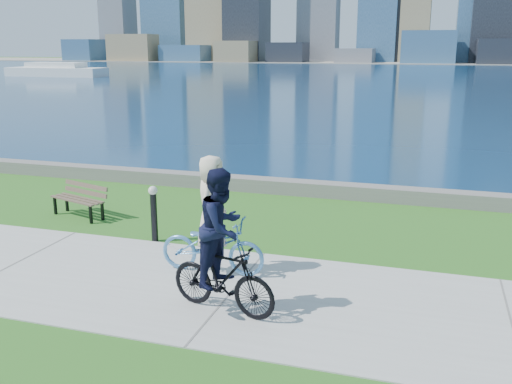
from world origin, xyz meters
TOP-DOWN VIEW (x-y plane):
  - ground at (0.00, 0.00)m, footprint 320.00×320.00m
  - concrete_path at (0.00, 0.00)m, footprint 80.00×3.50m
  - seawall at (0.00, 6.20)m, footprint 90.00×0.50m
  - bay_water at (0.00, 72.00)m, footprint 320.00×131.00m
  - far_shore at (0.00, 130.00)m, footprint 320.00×30.00m
  - ferry_near at (-42.29, 53.69)m, footprint 12.63×3.61m
  - park_bench at (-4.58, 2.85)m, footprint 1.48×0.88m
  - bollard_lamp at (-2.23, 1.82)m, footprint 0.18×0.18m
  - cyclist_woman at (-0.57, 0.65)m, footprint 0.67×1.80m
  - cyclist_man at (0.11, -0.66)m, footprint 0.85×1.75m

SIDE VIEW (x-z plane):
  - ground at x=0.00m, z-range 0.00..0.00m
  - bay_water at x=0.00m, z-range 0.00..0.01m
  - concrete_path at x=0.00m, z-range 0.00..0.02m
  - far_shore at x=0.00m, z-range 0.00..0.12m
  - seawall at x=0.00m, z-range 0.00..0.35m
  - park_bench at x=-4.58m, z-range 0.08..0.80m
  - bollard_lamp at x=-2.23m, z-range 0.08..1.19m
  - ferry_near at x=-42.29m, z-range -0.14..1.57m
  - cyclist_woman at x=-0.57m, z-range -0.24..1.75m
  - cyclist_man at x=0.11m, z-range -0.14..1.94m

